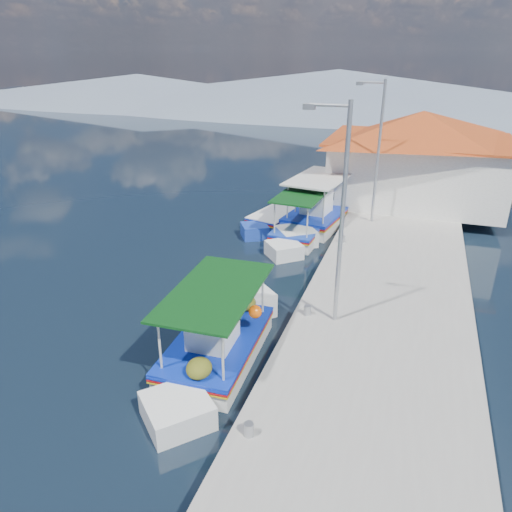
% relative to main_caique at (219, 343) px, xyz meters
% --- Properties ---
extents(ground, '(160.00, 160.00, 0.00)m').
position_rel_main_caique_xyz_m(ground, '(-1.90, 0.10, -0.44)').
color(ground, black).
rests_on(ground, ground).
extents(quay, '(5.00, 44.00, 0.50)m').
position_rel_main_caique_xyz_m(quay, '(4.00, 6.10, -0.19)').
color(quay, '#9E9B94').
rests_on(quay, ground).
extents(bollards, '(0.20, 17.20, 0.30)m').
position_rel_main_caique_xyz_m(bollards, '(1.90, 5.35, 0.21)').
color(bollards, '#A5A8AD').
rests_on(bollards, quay).
extents(main_caique, '(2.19, 6.95, 2.29)m').
position_rel_main_caique_xyz_m(main_caique, '(0.00, 0.00, 0.00)').
color(main_caique, white).
rests_on(main_caique, ground).
extents(caique_green_canopy, '(2.03, 5.97, 2.24)m').
position_rel_main_caique_xyz_m(caique_green_canopy, '(-0.09, 9.23, -0.11)').
color(caique_green_canopy, white).
rests_on(caique_green_canopy, ground).
extents(caique_blue_hull, '(2.43, 5.25, 0.96)m').
position_rel_main_caique_xyz_m(caique_blue_hull, '(-1.59, 10.65, -0.18)').
color(caique_blue_hull, '#1C3EAD').
rests_on(caique_blue_hull, ground).
extents(caique_far, '(2.84, 7.23, 2.56)m').
position_rel_main_caique_xyz_m(caique_far, '(0.26, 11.17, 0.03)').
color(caique_far, white).
rests_on(caique_far, ground).
extents(harbor_building, '(10.49, 10.49, 4.40)m').
position_rel_main_caique_xyz_m(harbor_building, '(4.30, 15.10, 2.33)').
color(harbor_building, white).
rests_on(harbor_building, quay).
extents(lamp_post_near, '(1.21, 0.14, 6.00)m').
position_rel_main_caique_xyz_m(lamp_post_near, '(2.61, 2.10, 3.41)').
color(lamp_post_near, '#A5A8AD').
rests_on(lamp_post_near, quay).
extents(lamp_post_far, '(1.21, 0.14, 6.00)m').
position_rel_main_caique_xyz_m(lamp_post_far, '(2.61, 11.10, 3.41)').
color(lamp_post_far, '#A5A8AD').
rests_on(lamp_post_far, quay).
extents(mountain_ridge, '(171.40, 96.00, 5.50)m').
position_rel_main_caique_xyz_m(mountain_ridge, '(4.64, 56.10, 1.60)').
color(mountain_ridge, slate).
rests_on(mountain_ridge, ground).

